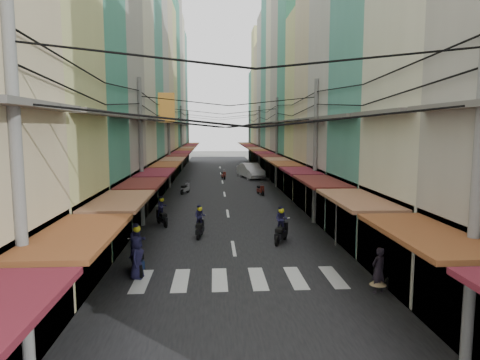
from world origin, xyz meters
name	(u,v)px	position (x,y,z in m)	size (l,w,h in m)	color
ground	(232,238)	(0.00, 0.00, 0.00)	(160.00, 160.00, 0.00)	#62625D
road	(223,185)	(0.00, 20.00, 0.01)	(10.00, 80.00, 0.02)	black
sidewalk_left	(155,185)	(-6.50, 20.00, 0.03)	(3.00, 80.00, 0.06)	gray
sidewalk_right	(289,184)	(6.50, 20.00, 0.03)	(3.00, 80.00, 0.06)	gray
crosswalk	(239,279)	(0.00, -6.00, 0.03)	(7.55, 2.40, 0.01)	silver
building_row_left	(130,77)	(-7.92, 16.56, 9.78)	(7.80, 67.67, 23.70)	#BBB6AB
building_row_right	(314,82)	(7.92, 16.45, 9.41)	(7.80, 68.98, 22.59)	teal
utility_poles	(224,114)	(0.00, 15.01, 6.59)	(10.20, 66.13, 8.20)	slate
white_car	(251,178)	(3.17, 25.23, 0.00)	(5.80, 2.28, 2.05)	silver
bicycle	(372,253)	(6.11, -3.00, 0.00)	(0.61, 1.61, 1.11)	black
moving_scooters	(205,216)	(-1.42, 2.86, 0.51)	(7.15, 31.46, 1.89)	black
parked_scooters	(310,253)	(2.98, -4.38, 0.47)	(13.15, 13.07, 1.00)	black
pedestrians	(143,209)	(-4.77, 2.50, 1.02)	(12.38, 21.70, 2.16)	black
market_umbrella	(443,225)	(7.20, -6.64, 2.06)	(2.22, 2.22, 2.34)	#B2B2B7
traffic_sign	(336,202)	(4.78, -1.76, 2.09)	(0.10, 0.63, 2.88)	slate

